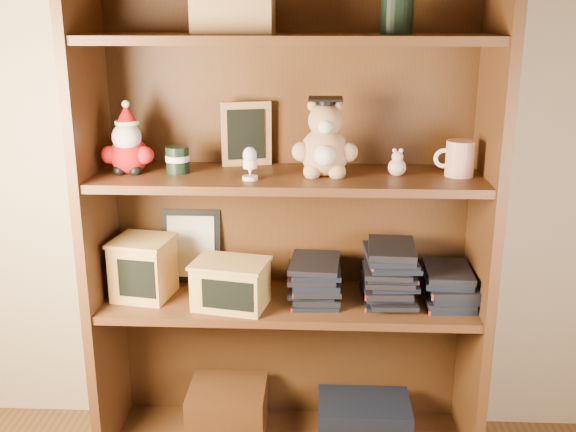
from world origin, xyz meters
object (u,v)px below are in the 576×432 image
bookcase (288,224)px  treats_box (143,267)px  teacher_mug (459,158)px  grad_teddy_bear (325,145)px

bookcase → treats_box: bearing=-173.5°
bookcase → teacher_mug: bearing=-5.8°
teacher_mug → treats_box: size_ratio=0.59×
grad_teddy_bear → teacher_mug: (0.39, 0.01, -0.04)m
grad_teddy_bear → treats_box: bearing=179.4°
treats_box → bookcase: bearing=6.5°
grad_teddy_bear → treats_box: size_ratio=1.16×
teacher_mug → treats_box: (-0.95, -0.00, -0.36)m
bookcase → treats_box: size_ratio=8.00×
grad_teddy_bear → teacher_mug: bearing=1.0°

